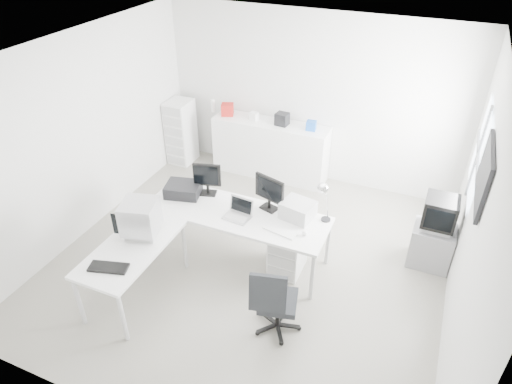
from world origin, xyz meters
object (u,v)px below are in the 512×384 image
at_px(laptop, 237,211).
at_px(inkjet_printer, 183,189).
at_px(lcd_monitor_small, 207,179).
at_px(main_desk, 237,235).
at_px(side_desk, 135,270).
at_px(sideboard, 270,149).
at_px(tv_cabinet, 431,246).
at_px(crt_monitor, 140,218).
at_px(office_chair, 278,298).
at_px(laser_printer, 298,210).
at_px(drawer_pedestal, 288,251).
at_px(filing_cabinet, 181,132).
at_px(lcd_monitor_large, 269,194).
at_px(crt_tv, 440,214).

bearing_deg(laptop, inkjet_printer, 173.82).
bearing_deg(lcd_monitor_small, main_desk, -40.11).
distance_m(side_desk, sideboard, 3.36).
distance_m(laptop, tv_cabinet, 2.62).
relative_size(laptop, crt_monitor, 0.67).
height_order(inkjet_printer, office_chair, office_chair).
relative_size(inkjet_printer, laser_printer, 1.18).
xyz_separation_m(drawer_pedestal, crt_monitor, (-1.55, -0.90, 0.70)).
distance_m(side_desk, tv_cabinet, 3.83).
relative_size(inkjet_printer, filing_cabinet, 0.39).
bearing_deg(main_desk, crt_monitor, -135.00).
bearing_deg(office_chair, lcd_monitor_small, 127.95).
bearing_deg(lcd_monitor_large, inkjet_printer, -155.71).
xyz_separation_m(drawer_pedestal, lcd_monitor_large, (-0.35, 0.20, 0.68)).
height_order(side_desk, tv_cabinet, side_desk).
relative_size(inkjet_printer, laptop, 1.37).
distance_m(side_desk, crt_tv, 3.85).
bearing_deg(crt_tv, side_desk, -148.36).
relative_size(lcd_monitor_small, office_chair, 0.50).
height_order(laser_printer, filing_cabinet, filing_cabinet).
bearing_deg(crt_monitor, tv_cabinet, 13.18).
height_order(inkjet_printer, sideboard, sideboard).
relative_size(drawer_pedestal, tv_cabinet, 1.03).
relative_size(side_desk, laptop, 4.18).
height_order(main_desk, inkjet_printer, inkjet_printer).
xyz_separation_m(lcd_monitor_large, sideboard, (-0.77, 1.99, -0.48)).
xyz_separation_m(main_desk, lcd_monitor_large, (0.35, 0.25, 0.60)).
xyz_separation_m(lcd_monitor_large, tv_cabinet, (2.06, 0.66, -0.69)).
bearing_deg(main_desk, tv_cabinet, 20.64).
distance_m(main_desk, side_desk, 1.39).
distance_m(laptop, sideboard, 2.41).
xyz_separation_m(drawer_pedestal, office_chair, (0.23, -0.98, 0.17)).
xyz_separation_m(main_desk, inkjet_printer, (-0.85, 0.10, 0.46)).
height_order(main_desk, crt_tv, crt_tv).
relative_size(lcd_monitor_small, laptop, 1.41).
xyz_separation_m(lcd_monitor_small, tv_cabinet, (2.96, 0.66, -0.70)).
xyz_separation_m(laptop, crt_tv, (2.36, 1.01, -0.05)).
bearing_deg(lcd_monitor_small, sideboard, 70.61).
xyz_separation_m(crt_monitor, office_chair, (1.78, -0.08, -0.53)).
bearing_deg(lcd_monitor_small, crt_tv, -3.15).
xyz_separation_m(tv_cabinet, sideboard, (-2.83, 1.33, 0.21)).
distance_m(lcd_monitor_small, filing_cabinet, 2.42).
bearing_deg(filing_cabinet, laptop, -45.29).
distance_m(main_desk, lcd_monitor_small, 0.86).
height_order(main_desk, laser_printer, laser_printer).
xyz_separation_m(office_chair, tv_cabinet, (1.47, 1.83, -0.18)).
distance_m(drawer_pedestal, crt_tv, 1.98).
bearing_deg(lcd_monitor_small, office_chair, -54.10).
bearing_deg(sideboard, crt_tv, -25.17).
bearing_deg(filing_cabinet, drawer_pedestal, -35.81).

